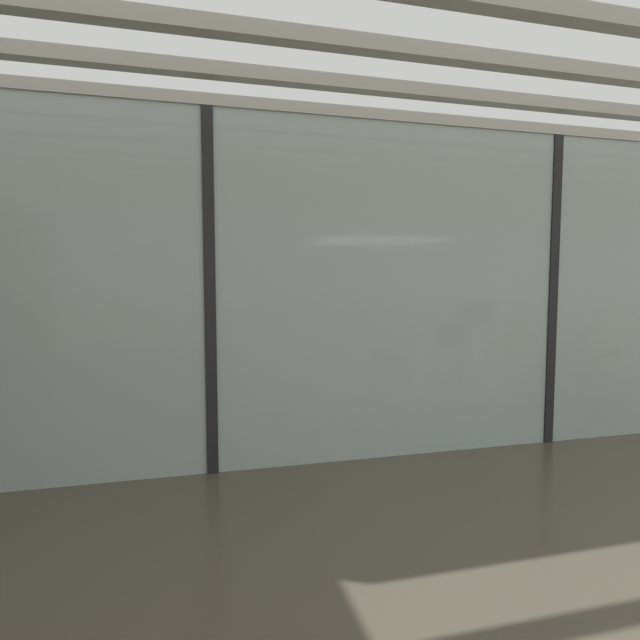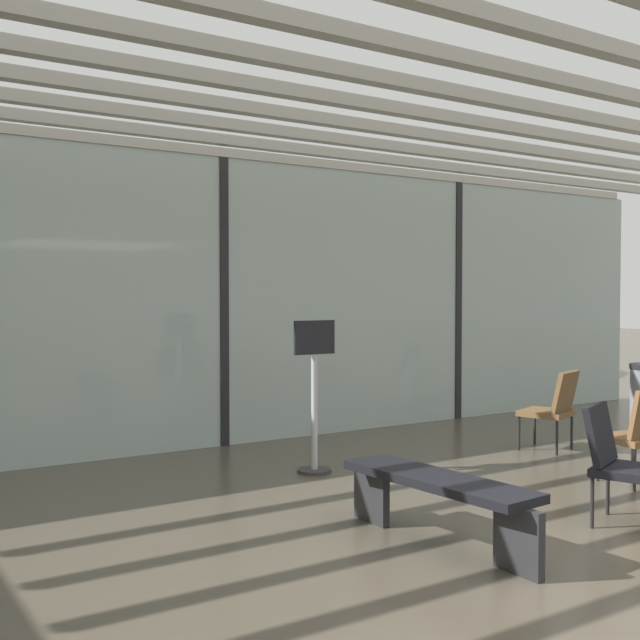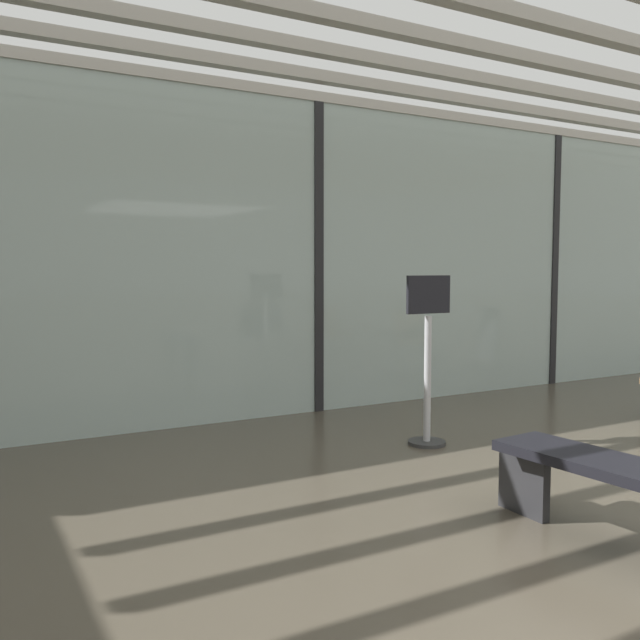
{
  "view_description": "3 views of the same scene",
  "coord_description": "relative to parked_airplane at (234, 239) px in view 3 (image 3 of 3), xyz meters",
  "views": [
    {
      "loc": [
        -3.68,
        0.64,
        1.72
      ],
      "look_at": [
        -1.91,
        7.49,
        1.17
      ],
      "focal_mm": 28.51,
      "sensor_mm": 36.0,
      "label": 1
    },
    {
      "loc": [
        -3.76,
        -2.59,
        1.68
      ],
      "look_at": [
        1.88,
        6.11,
        1.34
      ],
      "focal_mm": 43.36,
      "sensor_mm": 36.0,
      "label": 2
    },
    {
      "loc": [
        -3.39,
        -0.92,
        1.49
      ],
      "look_at": [
        -1.04,
        3.27,
        1.13
      ],
      "focal_mm": 37.53,
      "sensor_mm": 36.0,
      "label": 3
    }
  ],
  "objects": [
    {
      "name": "parked_airplane",
      "position": [
        0.0,
        0.0,
        0.0
      ],
      "size": [
        14.35,
        4.05,
        4.05
      ],
      "color": "silver",
      "rests_on": "ground"
    },
    {
      "name": "window_mullion_2",
      "position": [
        2.48,
        -4.8,
        -0.43
      ],
      "size": [
        0.1,
        0.12,
        3.2
      ],
      "primitive_type": "cube",
      "color": "black",
      "rests_on": "ground"
    },
    {
      "name": "window_mullion_1",
      "position": [
        -1.02,
        -4.8,
        -0.43
      ],
      "size": [
        0.1,
        0.12,
        3.2
      ],
      "primitive_type": "cube",
      "color": "black",
      "rests_on": "ground"
    },
    {
      "name": "waiting_bench",
      "position": [
        -1.32,
        -8.72,
        -1.66
      ],
      "size": [
        0.51,
        1.7,
        0.47
      ],
      "rotation": [
        0.0,
        0.0,
        1.65
      ],
      "color": "black",
      "rests_on": "ground"
    },
    {
      "name": "glass_curtain_wall",
      "position": [
        -1.02,
        -4.8,
        -0.43
      ],
      "size": [
        14.0,
        0.08,
        3.2
      ],
      "primitive_type": "cube",
      "color": "#A3B7B2",
      "rests_on": "ground"
    },
    {
      "name": "info_sign",
      "position": [
        -0.87,
        -6.47,
        -1.35
      ],
      "size": [
        0.44,
        0.32,
        1.44
      ],
      "color": "#333333",
      "rests_on": "ground"
    }
  ]
}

